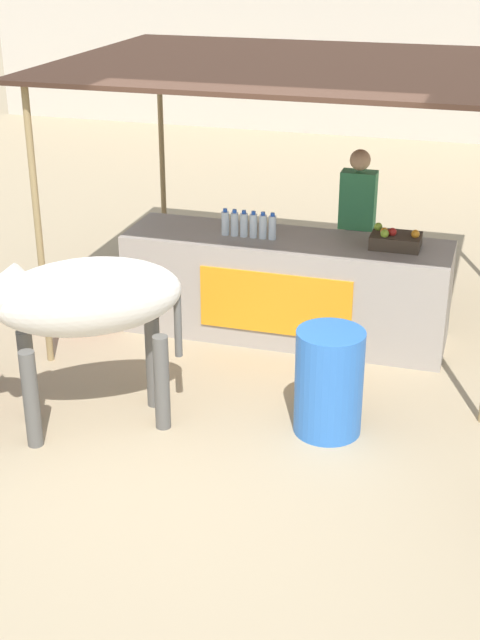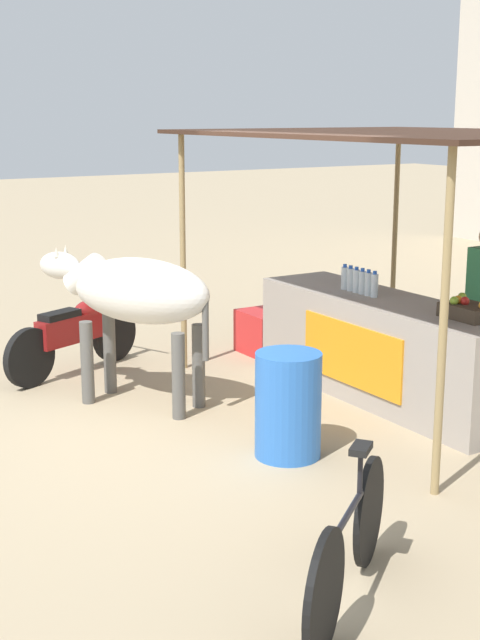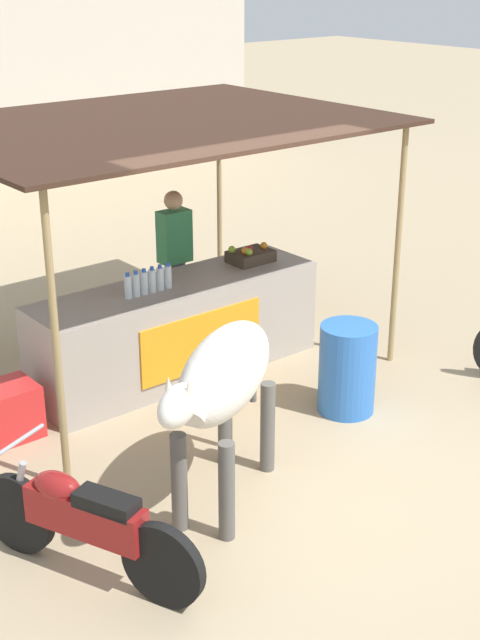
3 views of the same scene
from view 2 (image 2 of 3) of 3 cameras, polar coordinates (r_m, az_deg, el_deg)
name	(u,v)px [view 2 (image 2 of 3)]	position (r m, az deg, el deg)	size (l,w,h in m)	color
ground_plane	(179,441)	(7.46, -3.91, -7.70)	(60.00, 60.00, 0.00)	tan
stall_counter	(385,349)	(8.51, 9.25, -1.83)	(3.00, 0.82, 0.96)	#9E9389
stall_awning	(418,142)	(8.43, 11.33, 11.10)	(4.20, 3.20, 2.49)	#382319
water_bottle_row	(359,281)	(8.61, 7.64, 2.47)	(0.52, 0.07, 0.25)	silver
fruit_crate	(468,310)	(7.73, 14.41, 0.60)	(0.44, 0.32, 0.18)	#3F3326
cooler_box	(264,333)	(10.01, 1.54, -0.81)	(0.60, 0.44, 0.48)	red
water_barrel	(288,405)	(7.01, 3.10, -5.45)	(0.52, 0.52, 0.84)	blue
cow	(135,295)	(8.14, -6.75, 1.58)	(1.74, 1.28, 1.44)	silver
motorcycle_parked	(75,333)	(9.37, -10.50, -0.81)	(0.85, 1.69, 0.90)	black
bicycle_leaning	(349,545)	(5.05, 7.00, -14.09)	(1.05, 1.34, 0.85)	black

